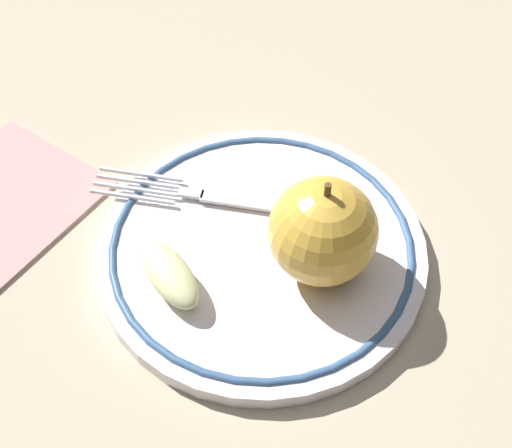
{
  "coord_description": "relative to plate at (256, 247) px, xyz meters",
  "views": [
    {
      "loc": [
        0.05,
        -0.31,
        0.44
      ],
      "look_at": [
        -0.0,
        0.0,
        0.04
      ],
      "focal_mm": 50.0,
      "sensor_mm": 36.0,
      "label": 1
    }
  ],
  "objects": [
    {
      "name": "apple_red_whole",
      "position": [
        0.05,
        -0.01,
        0.05
      ],
      "size": [
        0.08,
        0.08,
        0.09
      ],
      "color": "gold",
      "rests_on": "plate"
    },
    {
      "name": "ground_plane",
      "position": [
        0.0,
        -0.0,
        -0.01
      ],
      "size": [
        2.0,
        2.0,
        0.0
      ],
      "primitive_type": "plane",
      "color": "#B5A68B"
    },
    {
      "name": "fork",
      "position": [
        -0.03,
        0.04,
        0.01
      ],
      "size": [
        0.19,
        0.03,
        0.0
      ],
      "rotation": [
        0.0,
        0.0,
        3.11
      ],
      "color": "silver",
      "rests_on": "plate"
    },
    {
      "name": "apple_slice_front",
      "position": [
        -0.05,
        -0.05,
        0.02
      ],
      "size": [
        0.06,
        0.07,
        0.02
      ],
      "primitive_type": "ellipsoid",
      "rotation": [
        0.0,
        0.0,
        5.46
      ],
      "color": "beige",
      "rests_on": "plate"
    },
    {
      "name": "plate",
      "position": [
        0.0,
        0.0,
        0.0
      ],
      "size": [
        0.24,
        0.24,
        0.02
      ],
      "color": "white",
      "rests_on": "ground_plane"
    }
  ]
}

